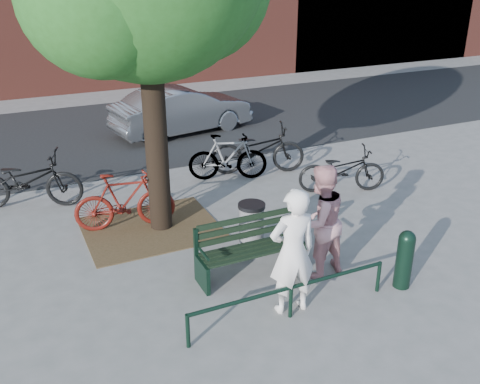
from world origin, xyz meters
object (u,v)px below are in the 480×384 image
bollard (405,257)px  litter_bin (251,229)px  bicycle_c (258,149)px  person_right (320,221)px  parked_car (182,110)px  park_bench (250,246)px  person_left (292,252)px

bollard → litter_bin: size_ratio=1.02×
bollard → bicycle_c: bicycle_c is taller
person_right → bicycle_c: person_right is taller
person_right → bollard: bearing=129.6°
litter_bin → parked_car: size_ratio=0.23×
park_bench → parked_car: size_ratio=0.43×
person_left → bicycle_c: bearing=-107.5°
bicycle_c → person_left: bearing=176.3°
park_bench → litter_bin: (0.28, 0.52, -0.01)m
park_bench → bicycle_c: (2.07, 3.85, 0.09)m
litter_bin → bicycle_c: 3.78m
person_right → litter_bin: (-0.67, 0.98, -0.44)m
person_left → bicycle_c: 5.36m
park_bench → bicycle_c: size_ratio=0.80×
person_right → bollard: person_right is taller
person_right → litter_bin: bearing=-64.1°
bollard → bicycle_c: bearing=88.3°
park_bench → parked_car: (1.55, 7.61, 0.18)m
bollard → parked_car: parked_car is taller
person_left → litter_bin: bearing=-92.3°
park_bench → person_right: person_right is taller
person_left → bollard: 1.89m
person_left → litter_bin: size_ratio=2.01×
bollard → bicycle_c: 5.18m
person_left → park_bench: bearing=-81.2°
bicycle_c → bollard: bearing=-163.6°
bollard → litter_bin: (-1.64, 1.85, -0.03)m
bollard → bicycle_c: (0.15, 5.17, 0.07)m
park_bench → bollard: size_ratio=1.85×
park_bench → bollard: bearing=-34.7°
person_right → bollard: size_ratio=1.94×
park_bench → person_left: person_left is taller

